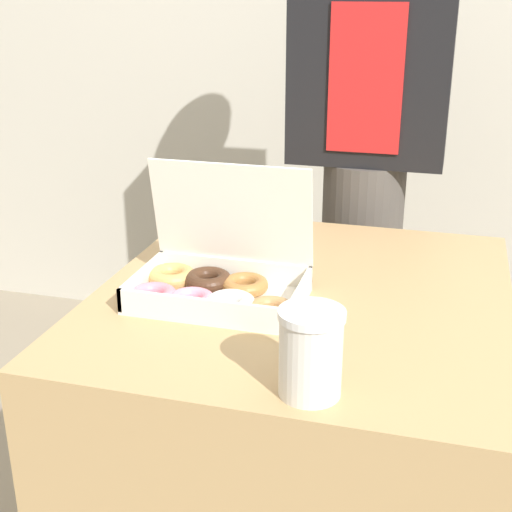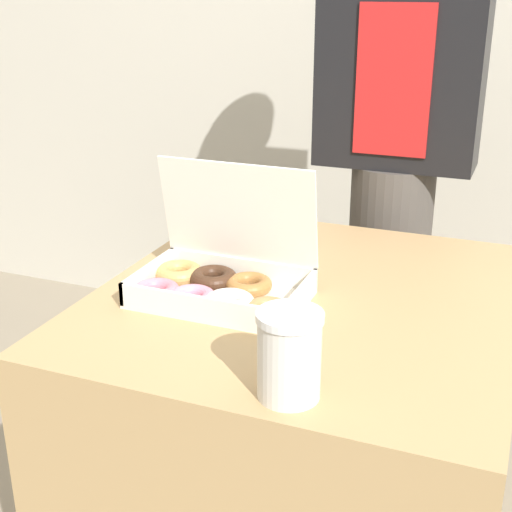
{
  "view_description": "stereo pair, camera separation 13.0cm",
  "coord_description": "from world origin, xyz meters",
  "views": [
    {
      "loc": [
        0.26,
        -1.27,
        1.35
      ],
      "look_at": [
        -0.07,
        -0.11,
        0.88
      ],
      "focal_mm": 50.0,
      "sensor_mm": 36.0,
      "label": 1
    },
    {
      "loc": [
        0.38,
        -1.23,
        1.35
      ],
      "look_at": [
        -0.07,
        -0.11,
        0.88
      ],
      "focal_mm": 50.0,
      "sensor_mm": 36.0,
      "label": 2
    }
  ],
  "objects": [
    {
      "name": "table",
      "position": [
        0.0,
        0.0,
        0.39
      ],
      "size": [
        0.8,
        0.88,
        0.77
      ],
      "color": "tan",
      "rests_on": "ground_plane"
    },
    {
      "name": "donut_box",
      "position": [
        -0.16,
        -0.09,
        0.81
      ],
      "size": [
        0.34,
        0.23,
        0.26
      ],
      "color": "white",
      "rests_on": "table"
    },
    {
      "name": "coffee_cup",
      "position": [
        0.09,
        -0.37,
        0.84
      ],
      "size": [
        0.1,
        0.1,
        0.14
      ],
      "color": "silver",
      "rests_on": "table"
    },
    {
      "name": "person_customer",
      "position": [
        0.03,
        0.65,
        0.94
      ],
      "size": [
        0.41,
        0.23,
        1.71
      ],
      "color": "#4C4742",
      "rests_on": "ground_plane"
    }
  ]
}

